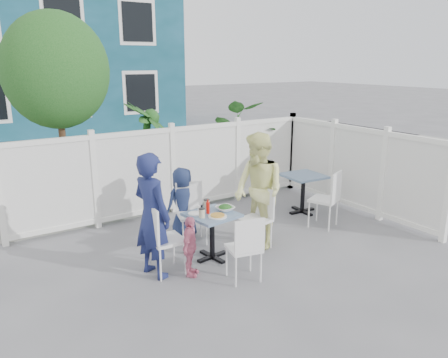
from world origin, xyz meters
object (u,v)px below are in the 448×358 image
utility_cabinet (26,178)px  chair_right (259,213)px  chair_back (191,208)px  chair_near (246,245)px  spare_table (303,183)px  boy (183,203)px  chair_left (161,235)px  man (152,215)px  woman (259,191)px  main_table (212,224)px  toddler (190,247)px

utility_cabinet → chair_right: size_ratio=1.35×
chair_back → chair_near: chair_back is taller
spare_table → chair_back: chair_back is taller
chair_near → boy: size_ratio=0.77×
chair_left → man: 0.29m
chair_right → woman: (0.02, 0.04, 0.34)m
spare_table → boy: size_ratio=0.64×
spare_table → chair_left: 3.38m
utility_cabinet → chair_near: bearing=-61.8°
spare_table → woman: (-1.63, -0.75, 0.31)m
chair_right → chair_back: 1.07m
main_table → toddler: 0.61m
chair_left → boy: 1.28m
woman → boy: woman is taller
main_table → toddler: bearing=-150.6°
main_table → chair_near: bearing=-90.2°
chair_left → man: size_ratio=0.58×
main_table → chair_near: size_ratio=0.82×
chair_back → woman: (0.77, -0.71, 0.33)m
man → chair_left: bearing=-133.3°
chair_right → boy: bearing=30.0°
main_table → man: 0.96m
spare_table → boy: 2.45m
chair_right → toddler: chair_right is taller
main_table → woman: bearing=0.8°
main_table → boy: (0.02, 0.92, 0.05)m
spare_table → man: 3.46m
chair_right → main_table: bearing=78.2°
man → boy: size_ratio=1.44×
utility_cabinet → toddler: (1.31, -4.00, -0.21)m
chair_near → woman: bearing=57.6°
chair_back → boy: bearing=-62.7°
chair_right → woman: size_ratio=0.52×
chair_right → man: size_ratio=0.55×
chair_near → man: (-0.90, 0.83, 0.32)m
woman → spare_table: bearing=115.3°
chair_left → main_table: bearing=95.6°
chair_left → toddler: (0.30, -0.24, -0.15)m
utility_cabinet → man: 3.83m
spare_table → woman: bearing=-155.2°
spare_table → woman: 1.82m
utility_cabinet → woman: size_ratio=0.71×
chair_near → toddler: 0.75m
chair_near → utility_cabinet: bearing=124.2°
main_table → boy: size_ratio=0.63×
utility_cabinet → chair_back: size_ratio=1.33×
main_table → spare_table: bearing=17.3°
spare_table → chair_left: (-3.28, -0.81, 0.00)m
woman → utility_cabinet: bearing=-143.8°
utility_cabinet → toddler: size_ratio=1.51×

